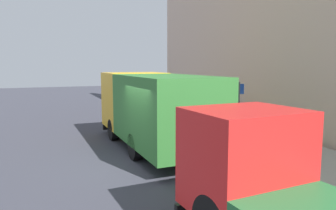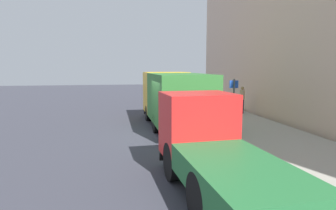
{
  "view_description": "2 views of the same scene",
  "coord_description": "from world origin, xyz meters",
  "px_view_note": "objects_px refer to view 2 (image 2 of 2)",
  "views": [
    {
      "loc": [
        -3.21,
        -9.49,
        3.18
      ],
      "look_at": [
        1.43,
        1.67,
        1.68
      ],
      "focal_mm": 34.35,
      "sensor_mm": 36.0,
      "label": 1
    },
    {
      "loc": [
        -2.02,
        -12.58,
        3.13
      ],
      "look_at": [
        0.68,
        2.25,
        1.12
      ],
      "focal_mm": 30.21,
      "sensor_mm": 36.0,
      "label": 2
    }
  ],
  "objects_px": {
    "large_utility_truck": "(174,96)",
    "pedestrian_walking": "(242,99)",
    "traffic_cone_orange": "(202,105)",
    "small_flatbed_truck": "(212,146)",
    "street_sign_post": "(234,100)"
  },
  "relations": [
    {
      "from": "pedestrian_walking",
      "to": "traffic_cone_orange",
      "type": "bearing_deg",
      "value": 109.88
    },
    {
      "from": "large_utility_truck",
      "to": "small_flatbed_truck",
      "type": "bearing_deg",
      "value": -94.92
    },
    {
      "from": "large_utility_truck",
      "to": "small_flatbed_truck",
      "type": "relative_size",
      "value": 1.35
    },
    {
      "from": "large_utility_truck",
      "to": "traffic_cone_orange",
      "type": "xyz_separation_m",
      "value": [
        2.98,
        4.59,
        -1.1
      ]
    },
    {
      "from": "small_flatbed_truck",
      "to": "large_utility_truck",
      "type": "bearing_deg",
      "value": 82.46
    },
    {
      "from": "large_utility_truck",
      "to": "street_sign_post",
      "type": "height_order",
      "value": "large_utility_truck"
    },
    {
      "from": "pedestrian_walking",
      "to": "street_sign_post",
      "type": "xyz_separation_m",
      "value": [
        -2.56,
        -4.53,
        0.51
      ]
    },
    {
      "from": "large_utility_truck",
      "to": "street_sign_post",
      "type": "relative_size",
      "value": 3.01
    },
    {
      "from": "large_utility_truck",
      "to": "small_flatbed_truck",
      "type": "distance_m",
      "value": 7.83
    },
    {
      "from": "small_flatbed_truck",
      "to": "traffic_cone_orange",
      "type": "xyz_separation_m",
      "value": [
        3.58,
        12.39,
        -0.62
      ]
    },
    {
      "from": "large_utility_truck",
      "to": "pedestrian_walking",
      "type": "bearing_deg",
      "value": 26.78
    },
    {
      "from": "street_sign_post",
      "to": "large_utility_truck",
      "type": "bearing_deg",
      "value": 142.61
    },
    {
      "from": "large_utility_truck",
      "to": "traffic_cone_orange",
      "type": "height_order",
      "value": "large_utility_truck"
    },
    {
      "from": "small_flatbed_truck",
      "to": "pedestrian_walking",
      "type": "relative_size",
      "value": 3.1
    },
    {
      "from": "pedestrian_walking",
      "to": "traffic_cone_orange",
      "type": "relative_size",
      "value": 2.38
    }
  ]
}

